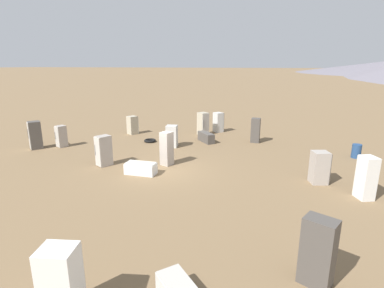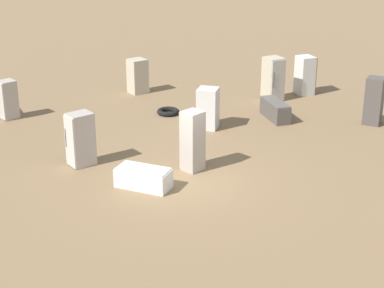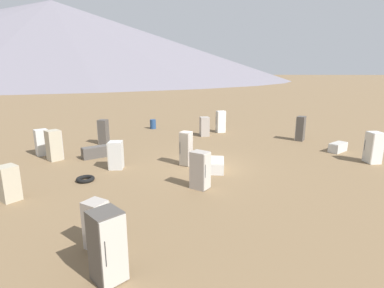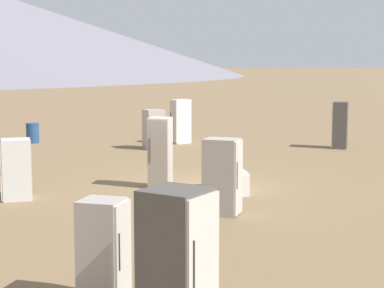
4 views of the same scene
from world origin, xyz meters
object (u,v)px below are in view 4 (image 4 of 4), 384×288
Objects in this scene: discarded_fridge_4 at (153,129)px; discarded_fridge_8 at (181,121)px; discarded_fridge_2 at (229,180)px; discarded_fridge_13 at (222,177)px; discarded_fridge_9 at (340,125)px; discarded_fridge_6 at (177,265)px; discarded_fridge_12 at (16,169)px; discarded_fridge_7 at (104,251)px; rusty_barrel at (33,133)px; discarded_fridge_14 at (160,153)px.

discarded_fridge_8 is (-1.69, 1.28, 0.15)m from discarded_fridge_4.
discarded_fridge_4 is (-8.80, -1.38, 0.48)m from discarded_fridge_2.
discarded_fridge_4 is 2.12m from discarded_fridge_8.
discarded_fridge_13 is at bearing 74.29° from discarded_fridge_2.
discarded_fridge_9 is at bearing -23.65° from discarded_fridge_4.
discarded_fridge_12 is (-8.70, -3.12, -0.18)m from discarded_fridge_6.
discarded_fridge_7 is 19.35m from rusty_barrel.
discarded_fridge_6 is 1.01× the size of discarded_fridge_9.
discarded_fridge_4 is 1.04× the size of discarded_fridge_12.
rusty_barrel is at bearing -130.79° from discarded_fridge_13.
rusty_barrel is (-19.09, -3.12, -0.32)m from discarded_fridge_7.
discarded_fridge_9 reaches higher than rusty_barrel.
discarded_fridge_2 is at bearing 157.73° from discarded_fridge_8.
discarded_fridge_6 is 0.98× the size of discarded_fridge_14.
discarded_fridge_13 is (10.63, -6.71, -0.07)m from discarded_fridge_9.
discarded_fridge_4 reaches higher than discarded_fridge_12.
discarded_fridge_6 is 20.83m from rusty_barrel.
discarded_fridge_9 is 10.68m from discarded_fridge_14.
discarded_fridge_4 is at bearing 108.92° from discarded_fridge_9.
discarded_fridge_8 is 1.00× the size of discarded_fridge_9.
discarded_fridge_4 is 7.48m from discarded_fridge_9.
discarded_fridge_13 is at bearing -155.42° from discarded_fridge_6.
discarded_fridge_14 is (-0.77, -1.78, 0.66)m from discarded_fridge_2.
discarded_fridge_2 is at bearing 176.24° from discarded_fridge_14.
discarded_fridge_14 is (9.73, -1.68, 0.03)m from discarded_fridge_8.
discarded_fridge_7 is at bearing -172.35° from discarded_fridge_12.
discarded_fridge_8 is 2.19× the size of rusty_barrel.
discarded_fridge_14 is at bearing -134.58° from discarded_fridge_13.
discarded_fridge_14 is at bearing 157.69° from discarded_fridge_9.
discarded_fridge_12 is (-7.37, -2.21, 0.01)m from discarded_fridge_7.
discarded_fridge_9 is 0.97× the size of discarded_fridge_14.
discarded_fridge_8 is at bearing -147.09° from discarded_fridge_6.
discarded_fridge_4 is 0.84× the size of discarded_fridge_9.
rusty_barrel is at bearing -47.07° from discarded_fridge_14.
discarded_fridge_9 is 1.09× the size of discarded_fridge_13.
discarded_fridge_7 reaches higher than rusty_barrel.
discarded_fridge_4 reaches higher than discarded_fridge_7.
discarded_fridge_6 reaches higher than discarded_fridge_7.
discarded_fridge_14 is (-9.78, 0.59, 0.02)m from discarded_fridge_6.
discarded_fridge_14 is at bearing -24.84° from discarded_fridge_2.
discarded_fridge_6 is 1.24× the size of discarded_fridge_12.
discarded_fridge_7 is at bearing 99.48° from discarded_fridge_14.
discarded_fridge_2 is 0.86× the size of discarded_fridge_6.
discarded_fridge_6 is 19.01m from discarded_fridge_9.
discarded_fridge_4 is at bearing -33.29° from discarded_fridge_12.
discarded_fridge_6 is 2.20× the size of rusty_barrel.
discarded_fridge_6 reaches higher than discarded_fridge_8.
discarded_fridge_9 is at bearing -166.76° from discarded_fridge_6.
discarded_fridge_4 is 11.43m from discarded_fridge_13.
discarded_fridge_6 is at bearing 106.07° from discarded_fridge_14.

